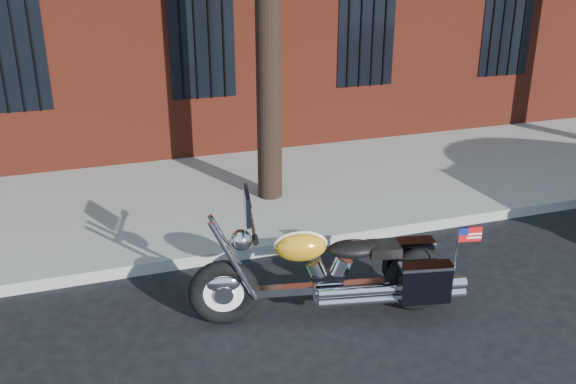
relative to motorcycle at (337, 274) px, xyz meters
name	(u,v)px	position (x,y,z in m)	size (l,w,h in m)	color
ground	(305,308)	(-0.26, 0.24, -0.50)	(120.00, 120.00, 0.00)	black
curb	(268,248)	(-0.26, 1.62, -0.42)	(40.00, 0.16, 0.15)	gray
sidewalk	(232,196)	(-0.26, 3.50, -0.42)	(40.00, 3.60, 0.15)	gray
motorcycle	(337,274)	(0.00, 0.00, 0.00)	(2.82, 1.19, 1.48)	black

